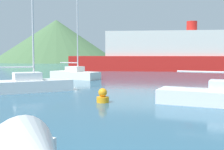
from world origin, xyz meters
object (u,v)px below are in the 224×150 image
Objects in this scene: sailboat_inner at (75,74)px; buoy_marker at (103,97)px; ferry_distant at (191,54)px; sailboat_outer at (27,84)px.

sailboat_inner is 13.82× the size of buoy_marker.
ferry_distant is at bearing 78.19° from buoy_marker.
sailboat_inner reaches higher than buoy_marker.
sailboat_outer reaches higher than buoy_marker.
ferry_distant is 51.56× the size of buoy_marker.
ferry_distant is 32.60m from buoy_marker.
ferry_distant is at bearing 27.29° from sailboat_outer.
sailboat_outer is 0.18× the size of ferry_distant.
sailboat_outer is at bearing -65.90° from sailboat_inner.
ferry_distant reaches higher than buoy_marker.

